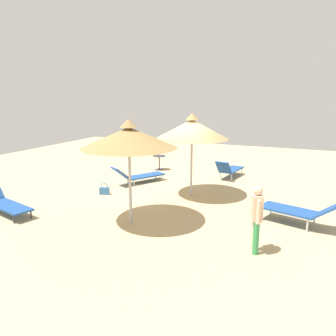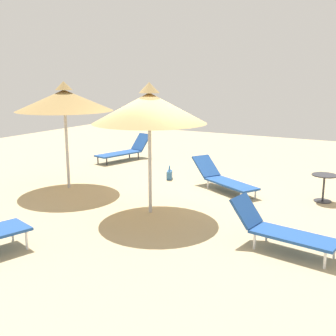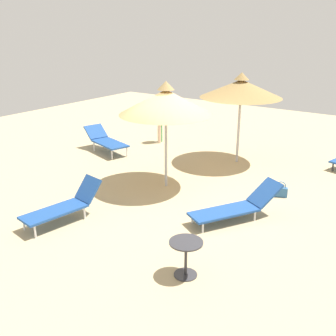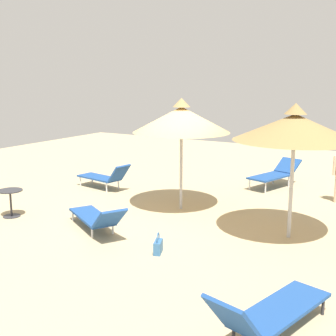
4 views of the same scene
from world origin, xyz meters
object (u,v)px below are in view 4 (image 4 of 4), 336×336
side_table_round (11,198)px  lounge_chair_near_right (269,311)px  parasol_umbrella_edge (295,127)px  lounge_chair_far_right (275,173)px  handbag (158,246)px  lounge_chair_center (105,176)px  lounge_chair_near_left (97,217)px  parasol_umbrella_back (181,119)px

side_table_round → lounge_chair_near_right: bearing=-104.1°
parasol_umbrella_edge → lounge_chair_far_right: bearing=21.4°
parasol_umbrella_edge → lounge_chair_near_right: size_ratio=1.25×
side_table_round → lounge_chair_far_right: bearing=-36.2°
lounge_chair_far_right → lounge_chair_near_right: (-7.88, -2.42, -0.06)m
lounge_chair_near_right → handbag: (1.63, 2.69, -0.21)m
lounge_chair_far_right → lounge_chair_near_right: 8.25m
parasol_umbrella_edge → lounge_chair_center: (1.27, 5.90, -1.93)m
lounge_chair_near_left → lounge_chair_center: 3.79m
handbag → lounge_chair_far_right: bearing=-2.4°
lounge_chair_near_right → handbag: bearing=58.8°
side_table_round → parasol_umbrella_edge: bearing=-71.7°
lounge_chair_near_right → lounge_chair_near_left: bearing=66.1°
lounge_chair_near_right → side_table_round: bearing=75.9°
lounge_chair_far_right → handbag: size_ratio=4.96×
parasol_umbrella_edge → lounge_chair_near_left: (-1.78, 3.65, -1.98)m
parasol_umbrella_back → lounge_chair_far_right: parasol_umbrella_back is taller
parasol_umbrella_edge → handbag: size_ratio=6.76×
lounge_chair_far_right → lounge_chair_center: (-2.85, 4.29, -0.04)m
parasol_umbrella_edge → lounge_chair_near_left: bearing=116.0°
parasol_umbrella_edge → lounge_chair_far_right: size_ratio=1.36×
lounge_chair_far_right → handbag: (-6.25, 0.27, -0.27)m
lounge_chair_near_right → lounge_chair_center: lounge_chair_near_right is taller
parasol_umbrella_edge → lounge_chair_center: size_ratio=1.49×
parasol_umbrella_back → side_table_round: parasol_umbrella_back is taller
parasol_umbrella_back → lounge_chair_center: (0.62, 2.96, -1.89)m
lounge_chair_far_right → lounge_chair_center: lounge_chair_center is taller
parasol_umbrella_back → lounge_chair_center: 3.56m
parasol_umbrella_edge → side_table_round: size_ratio=4.25×
lounge_chair_near_left → side_table_round: size_ratio=3.29×
lounge_chair_near_left → lounge_chair_center: bearing=36.4°
lounge_chair_far_right → lounge_chair_center: size_ratio=1.09×
handbag → parasol_umbrella_back: bearing=20.9°
lounge_chair_far_right → parasol_umbrella_edge: bearing=-158.6°
parasol_umbrella_edge → lounge_chair_far_right: (4.13, 1.62, -1.89)m
parasol_umbrella_back → lounge_chair_far_right: (3.47, -1.33, -1.85)m
parasol_umbrella_back → side_table_round: 4.52m
lounge_chair_far_right → lounge_chair_near_left: (-5.91, 2.04, -0.09)m
parasol_umbrella_edge → lounge_chair_near_left: parasol_umbrella_edge is taller
parasol_umbrella_edge → lounge_chair_far_right: parasol_umbrella_edge is taller
lounge_chair_near_left → handbag: size_ratio=5.23×
lounge_chair_near_right → handbag: lounge_chair_near_right is taller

